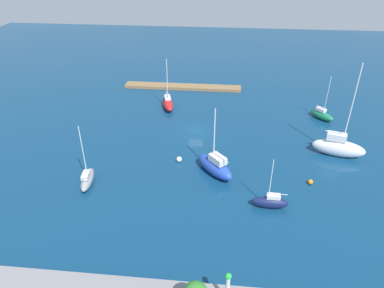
{
  "coord_description": "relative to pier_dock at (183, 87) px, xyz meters",
  "views": [
    {
      "loc": [
        -4.73,
        54.03,
        29.76
      ],
      "look_at": [
        0.0,
        7.06,
        1.5
      ],
      "focal_mm": 32.94,
      "sensor_mm": 36.0,
      "label": 1
    }
  ],
  "objects": [
    {
      "name": "water",
      "position": [
        -4.78,
        19.57,
        -0.31
      ],
      "size": [
        160.0,
        160.0,
        0.0
      ],
      "primitive_type": "plane",
      "color": "navy",
      "rests_on": "ground"
    },
    {
      "name": "sailboat_white_lone_south",
      "position": [
        -27.32,
        25.31,
        1.25
      ],
      "size": [
        8.11,
        4.08,
        14.85
      ],
      "rotation": [
        0.0,
        0.0,
        2.89
      ],
      "color": "white",
      "rests_on": "water"
    },
    {
      "name": "pier_dock",
      "position": [
        0.0,
        0.0,
        0.0
      ],
      "size": [
        25.86,
        2.86,
        0.62
      ],
      "primitive_type": "cube",
      "color": "olive",
      "rests_on": "ground"
    },
    {
      "name": "sailboat_blue_outer_mooring",
      "position": [
        -8.62,
        32.03,
        0.98
      ],
      "size": [
        6.45,
        6.88,
        10.12
      ],
      "rotation": [
        0.0,
        0.0,
        5.43
      ],
      "color": "#2347B2",
      "rests_on": "water"
    },
    {
      "name": "harbor_beacon",
      "position": [
        -10.6,
        53.58,
        3.25
      ],
      "size": [
        0.56,
        0.56,
        3.73
      ],
      "color": "silver",
      "rests_on": "breakwater"
    },
    {
      "name": "sailboat_green_lone_north",
      "position": [
        -27.63,
        12.61,
        0.55
      ],
      "size": [
        4.43,
        4.67,
        8.38
      ],
      "rotation": [
        0.0,
        0.0,
        2.31
      ],
      "color": "#19724C",
      "rests_on": "water"
    },
    {
      "name": "sailboat_red_inner_mooring",
      "position": [
        1.61,
        10.71,
        0.71
      ],
      "size": [
        3.49,
        6.36,
        10.03
      ],
      "rotation": [
        0.0,
        0.0,
        1.85
      ],
      "color": "red",
      "rests_on": "water"
    },
    {
      "name": "sailboat_navy_far_north",
      "position": [
        -15.83,
        38.63,
        0.54
      ],
      "size": [
        4.68,
        1.57,
        7.13
      ],
      "rotation": [
        0.0,
        0.0,
        6.25
      ],
      "color": "#141E4C",
      "rests_on": "water"
    },
    {
      "name": "sailboat_gray_center_basin",
      "position": [
        8.69,
        36.3,
        0.55
      ],
      "size": [
        2.12,
        5.34,
        8.9
      ],
      "rotation": [
        0.0,
        0.0,
        4.84
      ],
      "color": "gray",
      "rests_on": "water"
    },
    {
      "name": "mooring_buoy_white",
      "position": [
        -3.11,
        29.51,
        0.11
      ],
      "size": [
        0.84,
        0.84,
        0.84
      ],
      "primitive_type": "sphere",
      "color": "white",
      "rests_on": "water"
    },
    {
      "name": "mooring_buoy_orange",
      "position": [
        -21.87,
        33.22,
        0.05
      ],
      "size": [
        0.72,
        0.72,
        0.72
      ],
      "primitive_type": "sphere",
      "color": "orange",
      "rests_on": "water"
    }
  ]
}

